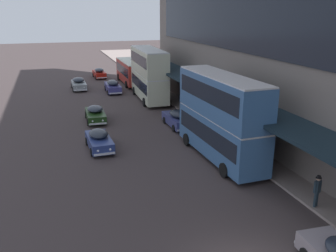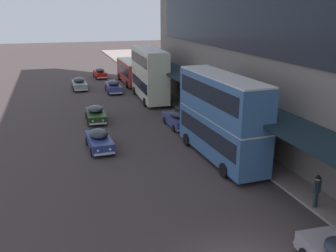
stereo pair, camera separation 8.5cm
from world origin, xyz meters
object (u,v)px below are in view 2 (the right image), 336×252
at_px(sedan_trailing_mid, 113,86).
at_px(sedan_far_back, 99,140).
at_px(pedestrian_at_kerb, 317,190).
at_px(sedan_second_near, 100,73).
at_px(sedan_second_mid, 79,84).
at_px(transit_bus_kerbside_front, 149,73).
at_px(transit_bus_kerbside_far, 131,71).
at_px(sedan_lead_mid, 178,119).
at_px(sedan_trailing_near, 96,114).
at_px(transit_bus_kerbside_rear, 221,115).

distance_m(sedan_trailing_mid, sedan_far_back, 21.26).
bearing_deg(pedestrian_at_kerb, sedan_trailing_mid, 99.53).
relative_size(sedan_trailing_mid, sedan_far_back, 1.12).
distance_m(sedan_second_near, sedan_second_mid, 9.13).
distance_m(transit_bus_kerbside_front, sedan_trailing_mid, 7.07).
relative_size(transit_bus_kerbside_far, sedan_lead_mid, 2.13).
xyz_separation_m(transit_bus_kerbside_far, sedan_trailing_mid, (-3.56, -5.35, -1.11)).
bearing_deg(sedan_trailing_near, sedan_far_back, -94.86).
bearing_deg(sedan_second_near, transit_bus_kerbside_front, -77.51).
height_order(sedan_second_near, sedan_far_back, sedan_second_near).
bearing_deg(sedan_second_mid, sedan_trailing_mid, -38.47).
distance_m(transit_bus_kerbside_front, sedan_second_near, 17.77).
bearing_deg(sedan_trailing_mid, sedan_lead_mid, -79.20).
xyz_separation_m(transit_bus_kerbside_far, sedan_trailing_near, (-7.43, -18.15, -1.18)).
distance_m(transit_bus_kerbside_rear, sedan_second_mid, 29.92).
relative_size(transit_bus_kerbside_far, sedan_second_mid, 2.07).
bearing_deg(sedan_trailing_near, sedan_second_mid, 91.11).
bearing_deg(sedan_second_near, transit_bus_kerbside_rear, -83.90).
relative_size(transit_bus_kerbside_rear, pedestrian_at_kerb, 5.42).
height_order(transit_bus_kerbside_front, transit_bus_kerbside_rear, transit_bus_kerbside_rear).
distance_m(sedan_lead_mid, pedestrian_at_kerb, 16.87).
bearing_deg(sedan_trailing_near, transit_bus_kerbside_far, 67.74).
distance_m(sedan_far_back, sedan_lead_mid, 8.63).
distance_m(transit_bus_kerbside_far, sedan_second_near, 7.41).
xyz_separation_m(transit_bus_kerbside_front, transit_bus_kerbside_far, (0.03, 10.94, -1.41)).
relative_size(transit_bus_kerbside_front, sedan_second_mid, 2.12).
height_order(transit_bus_kerbside_far, sedan_second_mid, transit_bus_kerbside_far).
bearing_deg(pedestrian_at_kerb, sedan_trailing_near, 114.46).
xyz_separation_m(transit_bus_kerbside_rear, sedan_trailing_near, (-7.55, 12.62, -2.64)).
relative_size(sedan_trailing_mid, sedan_lead_mid, 1.08).
bearing_deg(sedan_lead_mid, transit_bus_kerbside_far, 89.24).
xyz_separation_m(transit_bus_kerbside_rear, sedan_second_mid, (-7.86, 28.75, -2.58)).
xyz_separation_m(transit_bus_kerbside_front, sedan_trailing_near, (-7.40, -7.21, -2.59)).
distance_m(sedan_trailing_near, sedan_trailing_mid, 13.38).
bearing_deg(transit_bus_kerbside_far, transit_bus_kerbside_front, -90.18).
bearing_deg(sedan_far_back, pedestrian_at_kerb, -51.85).
height_order(transit_bus_kerbside_front, pedestrian_at_kerb, transit_bus_kerbside_front).
bearing_deg(transit_bus_kerbside_front, sedan_trailing_mid, 122.21).
height_order(transit_bus_kerbside_rear, sedan_second_mid, transit_bus_kerbside_rear).
xyz_separation_m(transit_bus_kerbside_rear, sedan_second_near, (-3.96, 37.01, -2.59)).
distance_m(sedan_trailing_mid, sedan_lead_mid, 17.40).
bearing_deg(sedan_second_mid, pedestrian_at_kerb, -75.12).
distance_m(transit_bus_kerbside_rear, sedan_second_near, 37.31).
bearing_deg(transit_bus_kerbside_far, pedestrian_at_kerb, -86.91).
height_order(sedan_trailing_near, sedan_second_near, sedan_second_near).
height_order(sedan_far_back, sedan_second_mid, sedan_second_mid).
relative_size(transit_bus_kerbside_rear, sedan_far_back, 2.28).
bearing_deg(pedestrian_at_kerb, transit_bus_kerbside_far, 93.09).
distance_m(transit_bus_kerbside_front, sedan_lead_mid, 11.77).
height_order(transit_bus_kerbside_front, sedan_far_back, transit_bus_kerbside_front).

